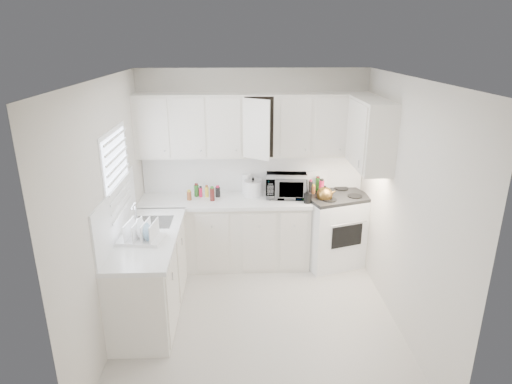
{
  "coord_description": "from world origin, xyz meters",
  "views": [
    {
      "loc": [
        -0.19,
        -4.15,
        2.95
      ],
      "look_at": [
        0.0,
        0.7,
        1.25
      ],
      "focal_mm": 30.84,
      "sensor_mm": 36.0,
      "label": 1
    }
  ],
  "objects_px": {
    "stove": "(334,219)",
    "dish_rack": "(141,230)",
    "rice_cooker": "(253,187)",
    "utensil_crock": "(308,191)",
    "microwave": "(286,184)",
    "tea_kettle": "(325,194)"
  },
  "relations": [
    {
      "from": "microwave",
      "to": "rice_cooker",
      "type": "height_order",
      "value": "microwave"
    },
    {
      "from": "microwave",
      "to": "rice_cooker",
      "type": "distance_m",
      "value": 0.45
    },
    {
      "from": "tea_kettle",
      "to": "dish_rack",
      "type": "xyz_separation_m",
      "value": [
        -2.13,
        -1.08,
        0.01
      ]
    },
    {
      "from": "tea_kettle",
      "to": "rice_cooker",
      "type": "xyz_separation_m",
      "value": [
        -0.92,
        0.27,
        0.02
      ]
    },
    {
      "from": "tea_kettle",
      "to": "dish_rack",
      "type": "bearing_deg",
      "value": -137.89
    },
    {
      "from": "tea_kettle",
      "to": "utensil_crock",
      "type": "relative_size",
      "value": 0.81
    },
    {
      "from": "stove",
      "to": "rice_cooker",
      "type": "distance_m",
      "value": 1.19
    },
    {
      "from": "tea_kettle",
      "to": "rice_cooker",
      "type": "height_order",
      "value": "rice_cooker"
    },
    {
      "from": "stove",
      "to": "tea_kettle",
      "type": "bearing_deg",
      "value": -156.67
    },
    {
      "from": "utensil_crock",
      "to": "rice_cooker",
      "type": "bearing_deg",
      "value": 155.69
    },
    {
      "from": "stove",
      "to": "dish_rack",
      "type": "distance_m",
      "value": 2.66
    },
    {
      "from": "tea_kettle",
      "to": "dish_rack",
      "type": "height_order",
      "value": "dish_rack"
    },
    {
      "from": "rice_cooker",
      "to": "utensil_crock",
      "type": "relative_size",
      "value": 0.78
    },
    {
      "from": "rice_cooker",
      "to": "dish_rack",
      "type": "xyz_separation_m",
      "value": [
        -1.21,
        -1.35,
        -0.0
      ]
    },
    {
      "from": "tea_kettle",
      "to": "microwave",
      "type": "relative_size",
      "value": 0.48
    },
    {
      "from": "microwave",
      "to": "dish_rack",
      "type": "bearing_deg",
      "value": -137.86
    },
    {
      "from": "tea_kettle",
      "to": "utensil_crock",
      "type": "distance_m",
      "value": 0.24
    },
    {
      "from": "tea_kettle",
      "to": "microwave",
      "type": "height_order",
      "value": "microwave"
    },
    {
      "from": "rice_cooker",
      "to": "dish_rack",
      "type": "bearing_deg",
      "value": -128.09
    },
    {
      "from": "tea_kettle",
      "to": "rice_cooker",
      "type": "relative_size",
      "value": 1.04
    },
    {
      "from": "dish_rack",
      "to": "rice_cooker",
      "type": "bearing_deg",
      "value": 55.17
    },
    {
      "from": "stove",
      "to": "dish_rack",
      "type": "bearing_deg",
      "value": -170.14
    }
  ]
}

